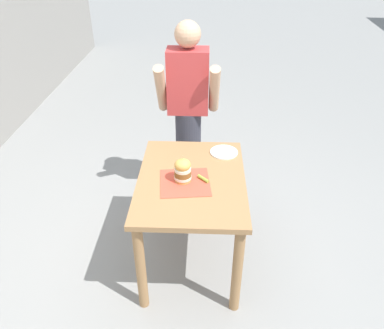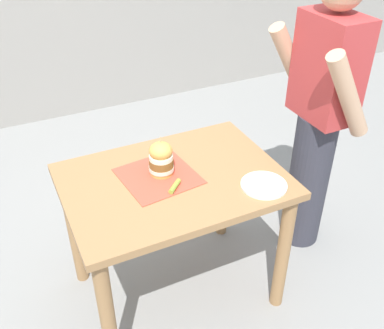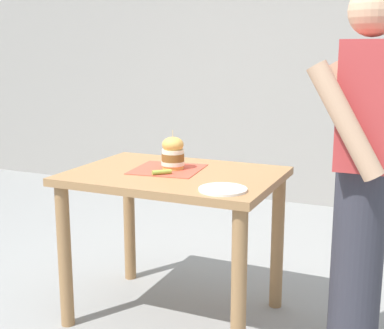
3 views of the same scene
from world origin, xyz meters
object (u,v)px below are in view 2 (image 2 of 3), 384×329
Objects in this scene: sandwich at (161,158)px; patio_table at (174,201)px; pickle_spear at (175,186)px; side_plate_with_forks at (264,185)px; diner_across_table at (319,118)px.

patio_table is at bearing 31.47° from sandwich.
sandwich reaches higher than patio_table.
pickle_spear is at bearing -19.13° from patio_table.
patio_table is 0.24m from sandwich.
pickle_spear is at bearing -112.41° from side_plate_with_forks.
sandwich is 0.12× the size of diner_across_table.
sandwich is 0.94× the size of side_plate_with_forks.
patio_table is at bearing -85.82° from diner_across_table.
pickle_spear reaches higher than patio_table.
diner_across_table is (-0.15, 0.95, 0.07)m from pickle_spear.
diner_across_table is at bearing 119.17° from side_plate_with_forks.
pickle_spear is 0.45× the size of side_plate_with_forks.
side_plate_with_forks is at bearing 52.50° from sandwich.
sandwich reaches higher than side_plate_with_forks.
patio_table is at bearing 160.87° from pickle_spear.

